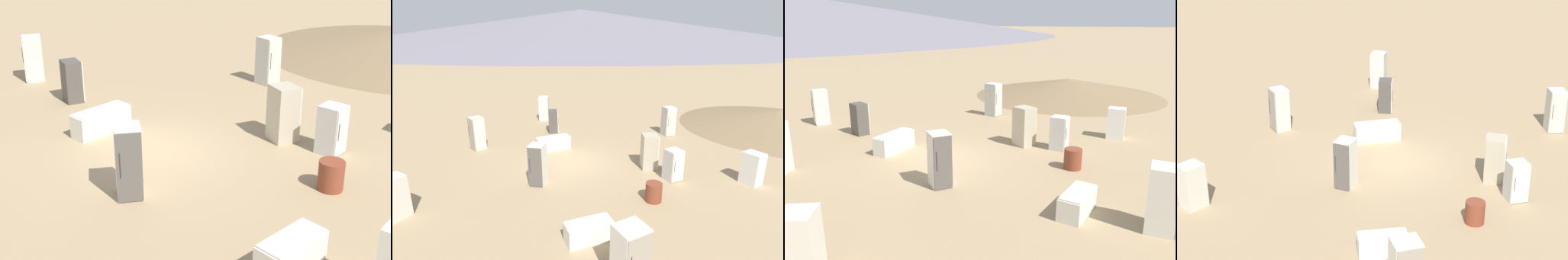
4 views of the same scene
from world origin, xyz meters
The scene contains 14 objects.
ground_plane centered at (0.00, 0.00, 0.00)m, with size 1000.00×1000.00×0.00m, color #9E8460.
dirt_mound centered at (2.05, -16.02, 0.63)m, with size 13.85×13.85×1.26m.
discarded_fridge_1 centered at (-3.23, -3.96, 0.73)m, with size 0.80×0.79×1.46m.
discarded_fridge_2 centered at (2.24, 0.57, 0.39)m, with size 0.95×2.02×0.79m.
discarded_fridge_3 centered at (5.56, -0.08, 0.77)m, with size 0.86×0.74×1.55m.
discarded_fridge_4 centered at (-1.85, 2.03, 0.94)m, with size 0.94×0.90×1.87m.
discarded_fridge_5 centered at (-2.95, 7.38, 0.81)m, with size 1.06×1.06×1.62m.
discarded_fridge_6 centered at (-1.72, -3.54, 0.87)m, with size 0.95×0.93×1.75m.
discarded_fridge_7 centered at (-6.31, 1.03, 0.35)m, with size 0.78×1.60×0.70m.
discarded_fridge_8 centered at (-4.59, -7.14, 0.73)m, with size 0.93×0.86×1.47m.
discarded_fridge_9 centered at (-8.44, 0.57, 0.91)m, with size 0.92×0.93×1.82m.
discarded_fridge_10 centered at (2.70, -7.29, 0.96)m, with size 0.80×0.70×1.91m.
discarded_fridge_11 centered at (8.94, 0.01, 0.94)m, with size 0.86×0.92×1.88m.
rusty_barrel centered at (-4.69, -2.18, 0.39)m, with size 0.66×0.66×0.78m.
Camera 3 is at (-10.20, 10.59, 5.32)m, focal length 35.00 mm.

